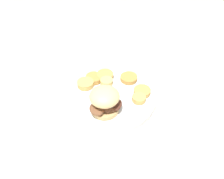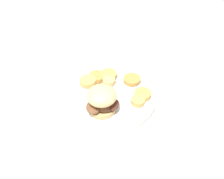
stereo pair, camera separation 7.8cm
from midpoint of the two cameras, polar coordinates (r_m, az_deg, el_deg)
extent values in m
plane|color=#B2A899|center=(0.81, 2.75, -2.42)|extent=(4.00, 4.00, 0.00)
cylinder|color=white|center=(0.81, 2.78, -1.97)|extent=(0.27, 0.27, 0.02)
torus|color=white|center=(0.80, 2.79, -1.60)|extent=(0.27, 0.27, 0.01)
cylinder|color=tan|center=(0.76, 0.78, -4.14)|extent=(0.08, 0.08, 0.01)
ellipsoid|color=brown|center=(0.73, -0.84, -4.19)|extent=(0.07, 0.06, 0.02)
ellipsoid|color=brown|center=(0.75, 0.82, -3.16)|extent=(0.06, 0.06, 0.02)
ellipsoid|color=brown|center=(0.73, 2.03, -4.20)|extent=(0.03, 0.03, 0.02)
ellipsoid|color=brown|center=(0.73, 1.29, -4.07)|extent=(0.04, 0.04, 0.02)
ellipsoid|color=brown|center=(0.76, 2.08, -2.01)|extent=(0.06, 0.05, 0.02)
ellipsoid|color=#4C281E|center=(0.74, 3.48, -3.60)|extent=(0.04, 0.05, 0.01)
ellipsoid|color=#E5C17F|center=(0.72, 0.82, -1.46)|extent=(0.08, 0.08, 0.05)
cylinder|color=tan|center=(0.84, -2.59, 1.68)|extent=(0.05, 0.05, 0.02)
cylinder|color=#BC8942|center=(0.86, -0.66, 2.67)|extent=(0.05, 0.05, 0.02)
cylinder|color=tan|center=(0.86, 1.89, 3.05)|extent=(0.05, 0.05, 0.02)
cylinder|color=#DBB766|center=(0.84, 2.00, 1.71)|extent=(0.04, 0.04, 0.02)
cylinder|color=tan|center=(0.78, 8.57, -2.60)|extent=(0.04, 0.04, 0.02)
cylinder|color=#BC8942|center=(0.85, 6.99, 2.03)|extent=(0.06, 0.06, 0.01)
cylinder|color=tan|center=(0.81, 9.49, -1.13)|extent=(0.05, 0.05, 0.01)
cube|color=silver|center=(0.78, 19.91, -8.58)|extent=(0.07, 0.12, 0.00)
cube|color=silver|center=(0.83, 19.39, -3.98)|extent=(0.04, 0.06, 0.00)
camera|label=1|loc=(0.04, -87.13, 2.62)|focal=42.00mm
camera|label=2|loc=(0.04, 92.87, -2.62)|focal=42.00mm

